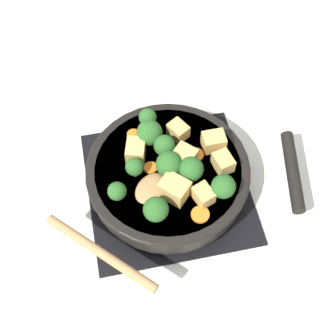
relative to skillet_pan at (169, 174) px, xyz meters
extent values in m
plane|color=silver|center=(0.00, 0.00, -0.05)|extent=(2.40, 2.40, 0.00)
cube|color=black|center=(0.00, 0.00, -0.05)|extent=(0.31, 0.31, 0.01)
torus|color=black|center=(0.00, 0.00, -0.03)|extent=(0.24, 0.24, 0.01)
cube|color=black|center=(0.00, 0.00, -0.03)|extent=(0.01, 0.23, 0.01)
cube|color=black|center=(0.00, 0.00, -0.03)|extent=(0.23, 0.01, 0.01)
cylinder|color=black|center=(0.00, 0.00, 0.00)|extent=(0.30, 0.30, 0.05)
cylinder|color=brown|center=(0.00, 0.00, 0.00)|extent=(0.27, 0.27, 0.04)
torus|color=black|center=(0.00, 0.00, 0.02)|extent=(0.30, 0.30, 0.01)
cylinder|color=black|center=(0.22, -0.05, 0.01)|extent=(0.06, 0.17, 0.02)
ellipsoid|color=#A87A4C|center=(-0.04, -0.04, 0.03)|extent=(0.08, 0.08, 0.01)
cylinder|color=#A87A4C|center=(-0.14, -0.14, 0.03)|extent=(0.17, 0.17, 0.02)
cube|color=tan|center=(0.10, -0.02, 0.04)|extent=(0.04, 0.04, 0.03)
cube|color=tan|center=(0.02, 0.01, 0.04)|extent=(0.06, 0.06, 0.04)
cube|color=tan|center=(0.04, -0.07, 0.04)|extent=(0.04, 0.04, 0.03)
cube|color=tan|center=(0.03, 0.07, 0.04)|extent=(0.04, 0.05, 0.03)
cube|color=tan|center=(-0.06, 0.04, 0.04)|extent=(0.04, 0.05, 0.03)
cube|color=tan|center=(0.00, -0.05, 0.04)|extent=(0.06, 0.06, 0.04)
cube|color=tan|center=(0.09, 0.03, 0.04)|extent=(0.04, 0.03, 0.03)
cylinder|color=#709956|center=(-0.10, -0.04, 0.03)|extent=(0.01, 0.01, 0.01)
sphere|color=#285B23|center=(-0.10, -0.04, 0.05)|extent=(0.03, 0.03, 0.03)
cylinder|color=#709956|center=(-0.02, 0.06, 0.03)|extent=(0.01, 0.01, 0.01)
sphere|color=#285B23|center=(-0.02, 0.06, 0.05)|extent=(0.05, 0.05, 0.05)
cylinder|color=#709956|center=(0.03, -0.03, 0.03)|extent=(0.01, 0.01, 0.01)
sphere|color=#285B23|center=(0.03, -0.03, 0.05)|extent=(0.05, 0.05, 0.05)
cylinder|color=#709956|center=(-0.04, -0.09, 0.03)|extent=(0.01, 0.01, 0.01)
sphere|color=#285B23|center=(-0.04, -0.09, 0.05)|extent=(0.04, 0.04, 0.04)
cylinder|color=#709956|center=(-0.06, 0.00, 0.03)|extent=(0.01, 0.01, 0.01)
sphere|color=#285B23|center=(-0.06, 0.00, 0.05)|extent=(0.03, 0.03, 0.03)
cylinder|color=#709956|center=(0.08, -0.07, 0.03)|extent=(0.01, 0.01, 0.01)
sphere|color=#285B23|center=(0.08, -0.07, 0.05)|extent=(0.04, 0.04, 0.04)
cylinder|color=#709956|center=(0.00, -0.01, 0.03)|extent=(0.01, 0.01, 0.01)
sphere|color=#285B23|center=(0.00, -0.01, 0.05)|extent=(0.05, 0.05, 0.05)
cylinder|color=#709956|center=(0.00, 0.03, 0.03)|extent=(0.01, 0.01, 0.01)
sphere|color=#285B23|center=(0.00, 0.03, 0.05)|extent=(0.04, 0.04, 0.04)
cylinder|color=#709956|center=(-0.02, 0.10, 0.03)|extent=(0.01, 0.01, 0.01)
sphere|color=#285B23|center=(-0.02, 0.10, 0.05)|extent=(0.03, 0.03, 0.03)
cylinder|color=orange|center=(-0.03, 0.01, 0.02)|extent=(0.02, 0.02, 0.01)
cylinder|color=orange|center=(-0.05, 0.08, 0.02)|extent=(0.02, 0.02, 0.01)
cylinder|color=orange|center=(0.05, 0.02, 0.02)|extent=(0.03, 0.03, 0.01)
cylinder|color=orange|center=(0.03, -0.10, 0.02)|extent=(0.03, 0.03, 0.01)
camera|label=1|loc=(-0.09, -0.43, 0.75)|focal=50.00mm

